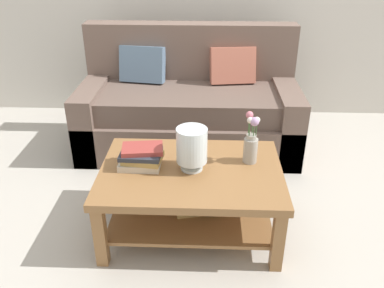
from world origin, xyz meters
name	(u,v)px	position (x,y,z in m)	size (l,w,h in m)	color
ground_plane	(202,191)	(0.00, 0.00, 0.00)	(10.00, 10.00, 0.00)	#B7B2A8
couch	(189,108)	(-0.14, 0.80, 0.36)	(1.91, 0.90, 1.06)	brown
coffee_table	(191,186)	(-0.07, -0.44, 0.33)	(1.15, 0.81, 0.46)	olive
book_stack_main	(142,157)	(-0.38, -0.41, 0.53)	(0.28, 0.22, 0.13)	beige
glass_hurricane_vase	(192,146)	(-0.06, -0.43, 0.63)	(0.19, 0.19, 0.28)	silver
flower_pitcher	(251,142)	(0.31, -0.32, 0.61)	(0.09, 0.09, 0.34)	#9E998E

